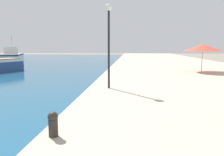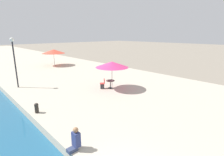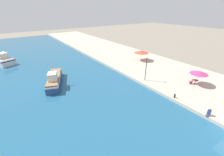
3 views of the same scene
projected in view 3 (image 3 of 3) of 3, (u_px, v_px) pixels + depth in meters
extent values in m
cube|color=#BCB29E|center=(109.00, 51.00, 47.82)|extent=(16.00, 90.00, 0.51)
cube|color=navy|center=(55.00, 80.00, 27.23)|extent=(4.92, 8.50, 1.37)
cube|color=silver|center=(54.00, 77.00, 26.99)|extent=(4.99, 8.59, 0.25)
cube|color=#99754C|center=(54.00, 76.00, 26.92)|extent=(4.53, 7.82, 0.10)
cube|color=silver|center=(52.00, 76.00, 25.35)|extent=(1.98, 2.22, 1.23)
cylinder|color=#B7B2A8|center=(52.00, 68.00, 26.20)|extent=(0.12, 0.12, 3.28)
cube|color=silver|center=(0.00, 60.00, 37.73)|extent=(6.35, 9.99, 1.39)
cube|color=navy|center=(0.00, 58.00, 37.49)|extent=(6.44, 10.10, 0.25)
cube|color=silver|center=(2.00, 56.00, 36.29)|extent=(2.78, 2.74, 1.25)
cylinder|color=#B7B7B7|center=(197.00, 79.00, 25.78)|extent=(0.06, 0.06, 2.13)
cone|color=#E5387A|center=(199.00, 72.00, 25.28)|extent=(2.93, 2.93, 0.51)
cylinder|color=#B7B7B7|center=(141.00, 56.00, 37.88)|extent=(0.06, 0.06, 2.06)
cone|color=#E04C38|center=(141.00, 52.00, 37.37)|extent=(3.52, 3.52, 0.62)
cylinder|color=#333338|center=(195.00, 84.00, 26.35)|extent=(0.44, 0.44, 0.04)
cylinder|color=#333338|center=(195.00, 82.00, 26.21)|extent=(0.08, 0.08, 0.70)
cylinder|color=#4C4742|center=(196.00, 80.00, 26.05)|extent=(0.80, 0.80, 0.04)
cube|color=#2D2D33|center=(191.00, 83.00, 26.28)|extent=(0.48, 0.48, 0.45)
cube|color=red|center=(191.00, 81.00, 26.17)|extent=(0.56, 0.56, 0.06)
cube|color=red|center=(193.00, 80.00, 26.07)|extent=(0.29, 0.36, 0.40)
cube|color=#333D5B|center=(207.00, 115.00, 18.52)|extent=(0.43, 0.28, 0.16)
cube|color=navy|center=(209.00, 112.00, 18.45)|extent=(0.26, 0.36, 0.65)
sphere|color=#9E704C|center=(210.00, 109.00, 18.27)|extent=(0.24, 0.24, 0.24)
cylinder|color=#2D2823|center=(175.00, 96.00, 22.21)|extent=(0.24, 0.24, 0.45)
sphere|color=#2D2823|center=(175.00, 95.00, 22.09)|extent=(0.26, 0.26, 0.26)
cylinder|color=#232328|center=(146.00, 70.00, 26.82)|extent=(0.12, 0.12, 4.20)
sphere|color=white|center=(147.00, 57.00, 25.84)|extent=(0.36, 0.36, 0.36)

